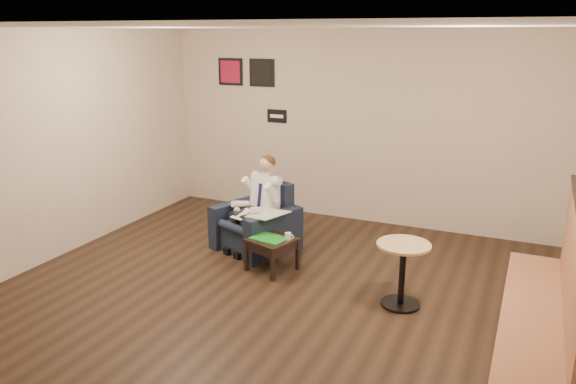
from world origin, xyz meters
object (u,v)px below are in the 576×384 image
at_px(seated_man, 249,208).
at_px(smartphone, 283,236).
at_px(side_table, 272,254).
at_px(coffee_mug, 288,236).
at_px(green_folder, 269,238).
at_px(cafe_table, 402,275).
at_px(banquette, 543,287).
at_px(armchair, 255,218).

xyz_separation_m(seated_man, smartphone, (0.63, -0.31, -0.18)).
xyz_separation_m(side_table, coffee_mug, (0.19, 0.05, 0.24)).
height_order(green_folder, cafe_table, cafe_table).
bearing_deg(banquette, armchair, 159.36).
bearing_deg(smartphone, seated_man, -177.28).
bearing_deg(armchair, banquette, 1.14).
height_order(smartphone, cafe_table, cafe_table).
xyz_separation_m(coffee_mug, smartphone, (-0.10, 0.07, -0.04)).
relative_size(green_folder, smartphone, 3.21).
relative_size(seated_man, side_table, 2.40).
relative_size(seated_man, banquette, 0.44).
bearing_deg(coffee_mug, seated_man, 152.46).
bearing_deg(seated_man, side_table, -16.62).
bearing_deg(banquette, cafe_table, 159.39).
height_order(smartphone, banquette, banquette).
xyz_separation_m(side_table, smartphone, (0.09, 0.12, 0.20)).
height_order(coffee_mug, banquette, banquette).
bearing_deg(coffee_mug, armchair, 144.82).
bearing_deg(green_folder, armchair, 130.87).
xyz_separation_m(side_table, cafe_table, (1.62, -0.27, 0.14)).
height_order(banquette, cafe_table, banquette).
distance_m(smartphone, banquette, 2.97).
relative_size(side_table, banquette, 0.19).
bearing_deg(banquette, side_table, 165.48).
xyz_separation_m(armchair, side_table, (0.50, -0.53, -0.23)).
bearing_deg(green_folder, side_table, 14.88).
xyz_separation_m(side_table, banquette, (2.91, -0.75, 0.47)).
xyz_separation_m(armchair, cafe_table, (2.11, -0.80, -0.08)).
height_order(coffee_mug, cafe_table, cafe_table).
relative_size(coffee_mug, cafe_table, 0.12).
bearing_deg(green_folder, smartphone, 47.23).
relative_size(green_folder, coffee_mug, 4.74).
relative_size(side_table, coffee_mug, 5.79).
relative_size(armchair, side_table, 1.81).
bearing_deg(armchair, coffee_mug, -13.40).
bearing_deg(cafe_table, side_table, 170.62).
xyz_separation_m(coffee_mug, cafe_table, (1.43, -0.32, -0.10)).
height_order(seated_man, coffee_mug, seated_man).
relative_size(side_table, smartphone, 3.93).
distance_m(seated_man, coffee_mug, 0.83).
bearing_deg(green_folder, coffee_mug, 14.88).
xyz_separation_m(green_folder, smartphone, (0.12, 0.13, -0.00)).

